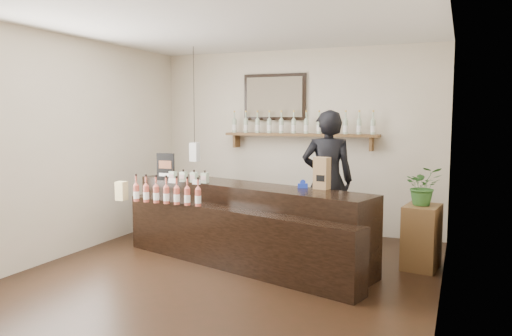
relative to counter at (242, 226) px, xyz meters
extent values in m
plane|color=black|center=(0.06, -0.58, -0.44)|extent=(5.00, 5.00, 0.00)
plane|color=beige|center=(0.06, 1.92, 0.96)|extent=(4.50, 0.00, 4.50)
plane|color=beige|center=(0.06, -3.08, 0.96)|extent=(4.50, 0.00, 4.50)
plane|color=beige|center=(-2.19, -0.58, 0.96)|extent=(0.00, 5.00, 5.00)
plane|color=beige|center=(2.31, -0.58, 0.96)|extent=(0.00, 5.00, 5.00)
plane|color=white|center=(0.06, -0.58, 2.36)|extent=(5.00, 5.00, 0.00)
cube|color=brown|center=(0.16, 1.79, 1.06)|extent=(2.40, 0.25, 0.04)
cube|color=brown|center=(-0.92, 1.82, 0.94)|extent=(0.04, 0.20, 0.20)
cube|color=brown|center=(1.24, 1.82, 0.94)|extent=(0.04, 0.20, 0.20)
cube|color=black|center=(-0.29, 1.89, 1.64)|extent=(1.02, 0.04, 0.72)
cube|color=#463C2D|center=(-0.29, 1.87, 1.64)|extent=(0.92, 0.01, 0.62)
cube|color=white|center=(-1.24, 1.02, 0.81)|extent=(0.12, 0.12, 0.28)
cylinder|color=black|center=(-1.24, 1.02, 1.65)|extent=(0.01, 0.01, 1.41)
cylinder|color=#ADC2A2|center=(-0.94, 1.79, 1.18)|extent=(0.07, 0.07, 0.20)
cone|color=#ADC2A2|center=(-0.94, 1.79, 1.31)|extent=(0.07, 0.07, 0.05)
cylinder|color=#ADC2A2|center=(-0.94, 1.79, 1.37)|extent=(0.02, 0.02, 0.07)
cylinder|color=gold|center=(-0.94, 1.79, 1.41)|extent=(0.03, 0.03, 0.02)
cylinder|color=white|center=(-0.94, 1.79, 1.16)|extent=(0.07, 0.07, 0.09)
cylinder|color=#ADC2A2|center=(-0.74, 1.79, 1.18)|extent=(0.07, 0.07, 0.20)
cone|color=#ADC2A2|center=(-0.74, 1.79, 1.31)|extent=(0.07, 0.07, 0.05)
cylinder|color=#ADC2A2|center=(-0.74, 1.79, 1.37)|extent=(0.02, 0.02, 0.07)
cylinder|color=gold|center=(-0.74, 1.79, 1.41)|extent=(0.03, 0.03, 0.02)
cylinder|color=white|center=(-0.74, 1.79, 1.16)|extent=(0.07, 0.07, 0.09)
cylinder|color=#ADC2A2|center=(-0.54, 1.79, 1.18)|extent=(0.07, 0.07, 0.20)
cone|color=#ADC2A2|center=(-0.54, 1.79, 1.31)|extent=(0.07, 0.07, 0.05)
cylinder|color=#ADC2A2|center=(-0.54, 1.79, 1.37)|extent=(0.02, 0.02, 0.07)
cylinder|color=gold|center=(-0.54, 1.79, 1.41)|extent=(0.03, 0.03, 0.02)
cylinder|color=white|center=(-0.54, 1.79, 1.16)|extent=(0.07, 0.07, 0.09)
cylinder|color=#ADC2A2|center=(-0.34, 1.79, 1.18)|extent=(0.07, 0.07, 0.20)
cone|color=#ADC2A2|center=(-0.34, 1.79, 1.31)|extent=(0.07, 0.07, 0.05)
cylinder|color=#ADC2A2|center=(-0.34, 1.79, 1.37)|extent=(0.02, 0.02, 0.07)
cylinder|color=gold|center=(-0.34, 1.79, 1.41)|extent=(0.03, 0.03, 0.02)
cylinder|color=white|center=(-0.34, 1.79, 1.16)|extent=(0.07, 0.07, 0.09)
cylinder|color=#ADC2A2|center=(-0.14, 1.79, 1.18)|extent=(0.07, 0.07, 0.20)
cone|color=#ADC2A2|center=(-0.14, 1.79, 1.31)|extent=(0.07, 0.07, 0.05)
cylinder|color=#ADC2A2|center=(-0.14, 1.79, 1.37)|extent=(0.02, 0.02, 0.07)
cylinder|color=gold|center=(-0.14, 1.79, 1.41)|extent=(0.03, 0.03, 0.02)
cylinder|color=white|center=(-0.14, 1.79, 1.16)|extent=(0.07, 0.07, 0.09)
cylinder|color=#ADC2A2|center=(0.06, 1.79, 1.18)|extent=(0.07, 0.07, 0.20)
cone|color=#ADC2A2|center=(0.06, 1.79, 1.31)|extent=(0.07, 0.07, 0.05)
cylinder|color=#ADC2A2|center=(0.06, 1.79, 1.37)|extent=(0.02, 0.02, 0.07)
cylinder|color=gold|center=(0.06, 1.79, 1.41)|extent=(0.03, 0.03, 0.02)
cylinder|color=white|center=(0.06, 1.79, 1.16)|extent=(0.07, 0.07, 0.09)
cylinder|color=#ADC2A2|center=(0.26, 1.79, 1.18)|extent=(0.07, 0.07, 0.20)
cone|color=#ADC2A2|center=(0.26, 1.79, 1.31)|extent=(0.07, 0.07, 0.05)
cylinder|color=#ADC2A2|center=(0.26, 1.79, 1.37)|extent=(0.02, 0.02, 0.07)
cylinder|color=gold|center=(0.26, 1.79, 1.41)|extent=(0.03, 0.03, 0.02)
cylinder|color=white|center=(0.26, 1.79, 1.16)|extent=(0.07, 0.07, 0.09)
cylinder|color=#ADC2A2|center=(0.46, 1.79, 1.18)|extent=(0.07, 0.07, 0.20)
cone|color=#ADC2A2|center=(0.46, 1.79, 1.31)|extent=(0.07, 0.07, 0.05)
cylinder|color=#ADC2A2|center=(0.46, 1.79, 1.37)|extent=(0.02, 0.02, 0.07)
cylinder|color=gold|center=(0.46, 1.79, 1.41)|extent=(0.03, 0.03, 0.02)
cylinder|color=white|center=(0.46, 1.79, 1.16)|extent=(0.07, 0.07, 0.09)
cylinder|color=#ADC2A2|center=(0.66, 1.79, 1.18)|extent=(0.07, 0.07, 0.20)
cone|color=#ADC2A2|center=(0.66, 1.79, 1.31)|extent=(0.07, 0.07, 0.05)
cylinder|color=#ADC2A2|center=(0.66, 1.79, 1.37)|extent=(0.02, 0.02, 0.07)
cylinder|color=gold|center=(0.66, 1.79, 1.41)|extent=(0.03, 0.03, 0.02)
cylinder|color=white|center=(0.66, 1.79, 1.16)|extent=(0.07, 0.07, 0.09)
cylinder|color=#ADC2A2|center=(0.86, 1.79, 1.18)|extent=(0.07, 0.07, 0.20)
cone|color=#ADC2A2|center=(0.86, 1.79, 1.31)|extent=(0.07, 0.07, 0.05)
cylinder|color=#ADC2A2|center=(0.86, 1.79, 1.37)|extent=(0.02, 0.02, 0.07)
cylinder|color=gold|center=(0.86, 1.79, 1.41)|extent=(0.03, 0.03, 0.02)
cylinder|color=white|center=(0.86, 1.79, 1.16)|extent=(0.07, 0.07, 0.09)
cylinder|color=#ADC2A2|center=(1.06, 1.79, 1.18)|extent=(0.07, 0.07, 0.20)
cone|color=#ADC2A2|center=(1.06, 1.79, 1.31)|extent=(0.07, 0.07, 0.05)
cylinder|color=#ADC2A2|center=(1.06, 1.79, 1.37)|extent=(0.02, 0.02, 0.07)
cylinder|color=gold|center=(1.06, 1.79, 1.41)|extent=(0.03, 0.03, 0.02)
cylinder|color=white|center=(1.06, 1.79, 1.16)|extent=(0.07, 0.07, 0.09)
cylinder|color=#ADC2A2|center=(1.26, 1.79, 1.18)|extent=(0.07, 0.07, 0.20)
cone|color=#ADC2A2|center=(1.26, 1.79, 1.31)|extent=(0.07, 0.07, 0.05)
cylinder|color=#ADC2A2|center=(1.26, 1.79, 1.37)|extent=(0.02, 0.02, 0.07)
cylinder|color=gold|center=(1.26, 1.79, 1.41)|extent=(0.03, 0.03, 0.02)
cylinder|color=white|center=(1.26, 1.79, 1.16)|extent=(0.07, 0.07, 0.09)
cube|color=black|center=(0.01, 0.12, 0.03)|extent=(3.39, 1.53, 0.94)
cube|color=black|center=(0.01, -0.32, -0.09)|extent=(3.30, 1.24, 0.71)
cube|color=white|center=(-0.93, -0.09, 0.52)|extent=(0.10, 0.04, 0.05)
cube|color=white|center=(-0.58, -0.09, 0.52)|extent=(0.10, 0.04, 0.05)
cube|color=#E2D08A|center=(-1.55, -0.32, 0.33)|extent=(0.12, 0.12, 0.12)
cube|color=#E2D08A|center=(-1.55, -0.32, 0.45)|extent=(0.12, 0.12, 0.12)
cube|color=#ADC2A2|center=(-1.03, 0.07, 0.56)|extent=(0.08, 0.08, 0.13)
cube|color=#CCA39F|center=(-1.03, 0.03, 0.56)|extent=(0.07, 0.00, 0.06)
cylinder|color=black|center=(-1.03, 0.07, 0.64)|extent=(0.02, 0.02, 0.03)
cube|color=#ADC2A2|center=(-0.87, 0.07, 0.56)|extent=(0.08, 0.08, 0.13)
cube|color=#CCA39F|center=(-0.87, 0.03, 0.56)|extent=(0.07, 0.00, 0.06)
cylinder|color=black|center=(-0.87, 0.07, 0.64)|extent=(0.02, 0.02, 0.03)
cube|color=#ADC2A2|center=(-0.71, 0.07, 0.56)|extent=(0.08, 0.08, 0.13)
cube|color=#CCA39F|center=(-0.71, 0.03, 0.56)|extent=(0.07, 0.00, 0.06)
cylinder|color=black|center=(-0.71, 0.07, 0.64)|extent=(0.02, 0.02, 0.03)
cube|color=#ADC2A2|center=(-0.56, 0.07, 0.56)|extent=(0.08, 0.08, 0.13)
cube|color=#CCA39F|center=(-0.56, 0.03, 0.56)|extent=(0.07, 0.00, 0.06)
cylinder|color=black|center=(-0.56, 0.07, 0.64)|extent=(0.02, 0.02, 0.03)
cylinder|color=#B84F3E|center=(-1.33, -0.32, 0.37)|extent=(0.07, 0.07, 0.20)
cone|color=#B84F3E|center=(-1.33, -0.32, 0.50)|extent=(0.07, 0.07, 0.05)
cylinder|color=#B84F3E|center=(-1.33, -0.32, 0.56)|extent=(0.02, 0.02, 0.07)
cylinder|color=black|center=(-1.33, -0.32, 0.61)|extent=(0.03, 0.03, 0.02)
cylinder|color=white|center=(-1.33, -0.32, 0.35)|extent=(0.07, 0.07, 0.09)
cylinder|color=#B84F3E|center=(-1.18, -0.32, 0.37)|extent=(0.07, 0.07, 0.20)
cone|color=#B84F3E|center=(-1.18, -0.32, 0.50)|extent=(0.07, 0.07, 0.05)
cylinder|color=#B84F3E|center=(-1.18, -0.32, 0.56)|extent=(0.02, 0.02, 0.07)
cylinder|color=black|center=(-1.18, -0.32, 0.61)|extent=(0.03, 0.03, 0.02)
cylinder|color=white|center=(-1.18, -0.32, 0.35)|extent=(0.07, 0.07, 0.09)
cylinder|color=#B84F3E|center=(-1.03, -0.32, 0.37)|extent=(0.07, 0.07, 0.20)
cone|color=#B84F3E|center=(-1.03, -0.32, 0.50)|extent=(0.07, 0.07, 0.05)
cylinder|color=#B84F3E|center=(-1.03, -0.32, 0.56)|extent=(0.02, 0.02, 0.07)
cylinder|color=black|center=(-1.03, -0.32, 0.61)|extent=(0.03, 0.03, 0.02)
cylinder|color=white|center=(-1.03, -0.32, 0.35)|extent=(0.07, 0.07, 0.09)
cylinder|color=#B84F3E|center=(-0.88, -0.32, 0.37)|extent=(0.07, 0.07, 0.20)
cone|color=#B84F3E|center=(-0.88, -0.32, 0.50)|extent=(0.07, 0.07, 0.05)
cylinder|color=#B84F3E|center=(-0.88, -0.32, 0.56)|extent=(0.02, 0.02, 0.07)
cylinder|color=black|center=(-0.88, -0.32, 0.61)|extent=(0.03, 0.03, 0.02)
cylinder|color=white|center=(-0.88, -0.32, 0.35)|extent=(0.07, 0.07, 0.09)
cylinder|color=#B84F3E|center=(-0.73, -0.32, 0.37)|extent=(0.07, 0.07, 0.20)
cone|color=#B84F3E|center=(-0.73, -0.32, 0.50)|extent=(0.07, 0.07, 0.05)
cylinder|color=#B84F3E|center=(-0.73, -0.32, 0.56)|extent=(0.02, 0.02, 0.07)
cylinder|color=black|center=(-0.73, -0.32, 0.61)|extent=(0.03, 0.03, 0.02)
cylinder|color=white|center=(-0.73, -0.32, 0.35)|extent=(0.07, 0.07, 0.09)
cylinder|color=#B84F3E|center=(-0.58, -0.32, 0.37)|extent=(0.07, 0.07, 0.20)
cone|color=#B84F3E|center=(-0.58, -0.32, 0.50)|extent=(0.07, 0.07, 0.05)
cylinder|color=#B84F3E|center=(-0.58, -0.32, 0.56)|extent=(0.02, 0.02, 0.07)
cylinder|color=black|center=(-0.58, -0.32, 0.61)|extent=(0.03, 0.03, 0.02)
cylinder|color=white|center=(-0.58, -0.32, 0.35)|extent=(0.07, 0.07, 0.09)
cylinder|color=#B84F3E|center=(-0.44, -0.32, 0.37)|extent=(0.07, 0.07, 0.20)
cone|color=#B84F3E|center=(-0.44, -0.32, 0.50)|extent=(0.07, 0.07, 0.05)
cylinder|color=#B84F3E|center=(-0.44, -0.32, 0.56)|extent=(0.02, 0.02, 0.07)
cylinder|color=black|center=(-0.44, -0.32, 0.61)|extent=(0.03, 0.03, 0.02)
cylinder|color=white|center=(-0.44, -0.32, 0.35)|extent=(0.07, 0.07, 0.09)
cube|color=black|center=(-1.14, 0.08, 0.68)|extent=(0.26, 0.03, 0.36)
cube|color=brown|center=(-1.14, 0.07, 0.71)|extent=(0.19, 0.01, 0.10)
cube|color=white|center=(-1.14, 0.07, 0.57)|extent=(0.19, 0.01, 0.04)
cube|color=olive|center=(0.96, 0.12, 0.68)|extent=(0.19, 0.16, 0.37)
cube|color=black|center=(0.96, 0.05, 0.63)|extent=(0.10, 0.02, 0.07)
cube|color=#1B35BE|center=(0.74, 0.11, 0.52)|extent=(0.12, 0.07, 0.05)
cylinder|color=#1B35BE|center=(0.74, 0.11, 0.57)|extent=(0.07, 0.04, 0.06)
cube|color=brown|center=(2.06, 0.55, -0.07)|extent=(0.44, 0.56, 0.75)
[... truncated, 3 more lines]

